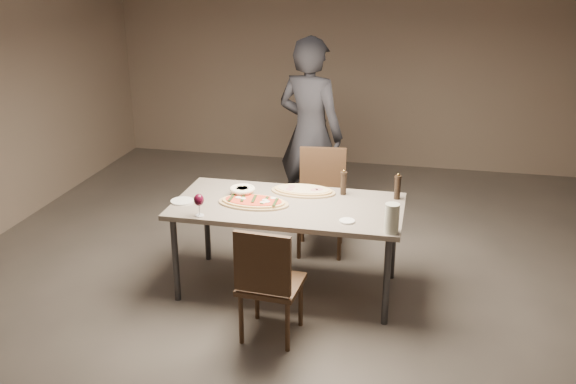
% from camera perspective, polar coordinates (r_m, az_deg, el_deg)
% --- Properties ---
extents(room, '(7.00, 7.00, 7.00)m').
position_cam_1_polar(room, '(4.84, 0.00, 6.10)').
color(room, '#56504A').
rests_on(room, ground).
extents(dining_table, '(1.80, 0.90, 0.75)m').
position_cam_1_polar(dining_table, '(5.07, 0.00, -1.66)').
color(dining_table, gray).
rests_on(dining_table, ground).
extents(zucchini_pizza, '(0.56, 0.31, 0.05)m').
position_cam_1_polar(zucchini_pizza, '(5.05, -3.07, -0.88)').
color(zucchini_pizza, tan).
rests_on(zucchini_pizza, dining_table).
extents(ham_pizza, '(0.53, 0.30, 0.04)m').
position_cam_1_polar(ham_pizza, '(5.28, 1.37, 0.13)').
color(ham_pizza, tan).
rests_on(ham_pizza, dining_table).
extents(bread_basket, '(0.21, 0.21, 0.07)m').
position_cam_1_polar(bread_basket, '(5.21, -4.07, 0.12)').
color(bread_basket, beige).
rests_on(bread_basket, dining_table).
extents(oil_dish, '(0.12, 0.12, 0.01)m').
position_cam_1_polar(oil_dish, '(4.73, 5.27, -2.58)').
color(oil_dish, white).
rests_on(oil_dish, dining_table).
extents(pepper_mill_left, '(0.05, 0.05, 0.21)m').
position_cam_1_polar(pepper_mill_left, '(5.23, 4.96, 0.82)').
color(pepper_mill_left, black).
rests_on(pepper_mill_left, dining_table).
extents(pepper_mill_right, '(0.06, 0.06, 0.22)m').
position_cam_1_polar(pepper_mill_right, '(5.19, 9.71, 0.46)').
color(pepper_mill_right, black).
rests_on(pepper_mill_right, dining_table).
extents(carafe, '(0.10, 0.10, 0.22)m').
position_cam_1_polar(carafe, '(4.56, 9.21, -2.32)').
color(carafe, silver).
rests_on(carafe, dining_table).
extents(wine_glass, '(0.08, 0.08, 0.17)m').
position_cam_1_polar(wine_glass, '(4.82, -7.93, -0.77)').
color(wine_glass, silver).
rests_on(wine_glass, dining_table).
extents(side_plate, '(0.18, 0.18, 0.01)m').
position_cam_1_polar(side_plate, '(5.15, -9.38, -0.80)').
color(side_plate, white).
rests_on(side_plate, dining_table).
extents(chair_near, '(0.44, 0.44, 0.88)m').
position_cam_1_polar(chair_near, '(4.47, -1.83, -7.72)').
color(chair_near, '#3B2819').
rests_on(chair_near, ground).
extents(chair_far, '(0.49, 0.49, 0.94)m').
position_cam_1_polar(chair_far, '(5.89, 3.01, -0.20)').
color(chair_far, '#3B2819').
rests_on(chair_far, ground).
extents(diner, '(0.80, 0.66, 1.89)m').
position_cam_1_polar(diner, '(6.28, 1.98, 5.19)').
color(diner, black).
rests_on(diner, ground).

